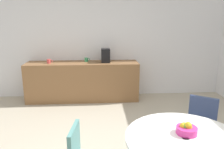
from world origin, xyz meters
TOP-DOWN VIEW (x-y plane):
  - wall_back at (0.00, 3.00)m, footprint 6.00×0.10m
  - counter_block at (-0.51, 2.65)m, footprint 2.59×0.60m
  - round_table at (0.70, -0.52)m, footprint 1.18×1.18m
  - chair_navy at (1.27, 0.32)m, footprint 0.58×0.58m
  - fruit_bowl at (0.73, -0.43)m, footprint 0.21×0.21m
  - mug_white at (-0.42, 2.75)m, footprint 0.13×0.08m
  - mug_green at (-1.26, 2.60)m, footprint 0.13×0.08m
  - coffee_maker at (0.04, 2.65)m, footprint 0.20×0.24m

SIDE VIEW (x-z plane):
  - counter_block at x=-0.51m, z-range 0.00..0.90m
  - chair_navy at x=1.27m, z-range 0.11..0.94m
  - round_table at x=0.70m, z-range 0.25..1.01m
  - fruit_bowl at x=0.73m, z-range 0.74..0.87m
  - mug_white at x=-0.42m, z-range 0.90..1.00m
  - mug_green at x=-1.26m, z-range 0.90..1.00m
  - coffee_maker at x=0.04m, z-range 0.90..1.22m
  - wall_back at x=0.00m, z-range 0.00..2.60m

